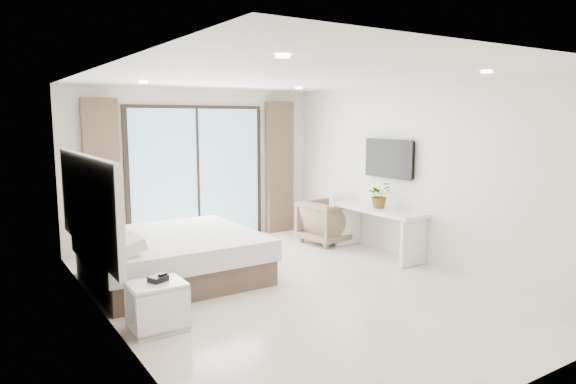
{
  "coord_description": "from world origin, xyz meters",
  "views": [
    {
      "loc": [
        -3.57,
        -5.37,
        2.19
      ],
      "look_at": [
        0.18,
        0.4,
        1.2
      ],
      "focal_mm": 32.0,
      "sensor_mm": 36.0,
      "label": 1
    }
  ],
  "objects_px": {
    "armchair": "(327,220)",
    "console_desk": "(379,220)",
    "bed": "(171,256)",
    "nightstand": "(157,306)"
  },
  "relations": [
    {
      "from": "armchair",
      "to": "console_desk",
      "type": "bearing_deg",
      "value": -177.59
    },
    {
      "from": "bed",
      "to": "console_desk",
      "type": "relative_size",
      "value": 1.31
    },
    {
      "from": "nightstand",
      "to": "armchair",
      "type": "distance_m",
      "value": 4.3
    },
    {
      "from": "bed",
      "to": "armchair",
      "type": "xyz_separation_m",
      "value": [
        3.05,
        0.51,
        0.09
      ]
    },
    {
      "from": "bed",
      "to": "console_desk",
      "type": "xyz_separation_m",
      "value": [
        3.24,
        -0.59,
        0.25
      ]
    },
    {
      "from": "console_desk",
      "to": "armchair",
      "type": "height_order",
      "value": "armchair"
    },
    {
      "from": "bed",
      "to": "armchair",
      "type": "distance_m",
      "value": 3.1
    },
    {
      "from": "bed",
      "to": "armchair",
      "type": "height_order",
      "value": "armchair"
    },
    {
      "from": "bed",
      "to": "console_desk",
      "type": "bearing_deg",
      "value": -10.35
    },
    {
      "from": "nightstand",
      "to": "console_desk",
      "type": "xyz_separation_m",
      "value": [
        3.97,
        0.95,
        0.31
      ]
    }
  ]
}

